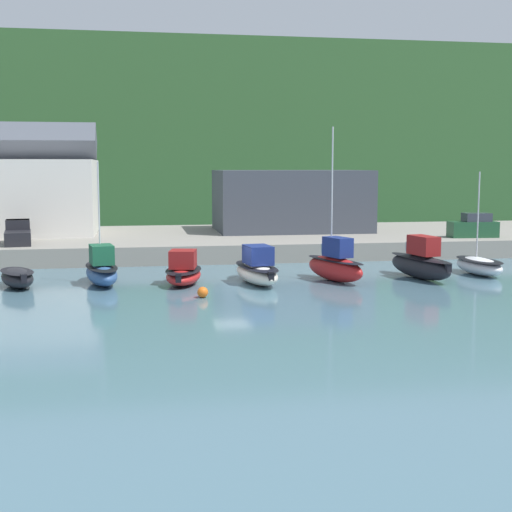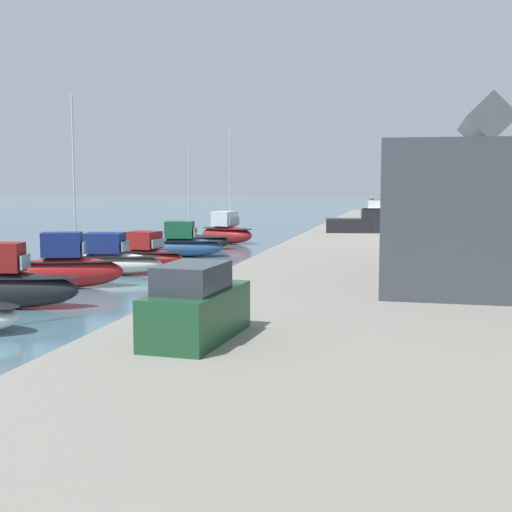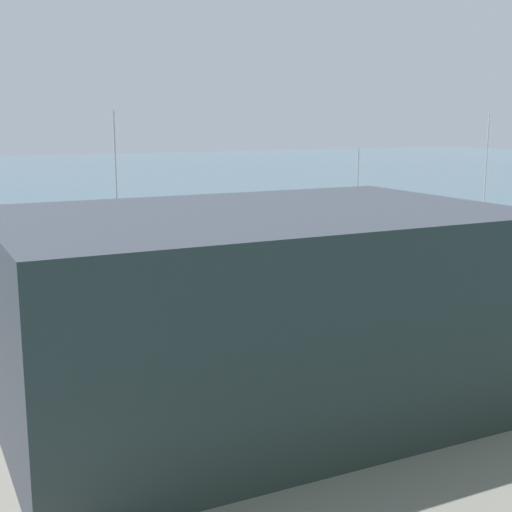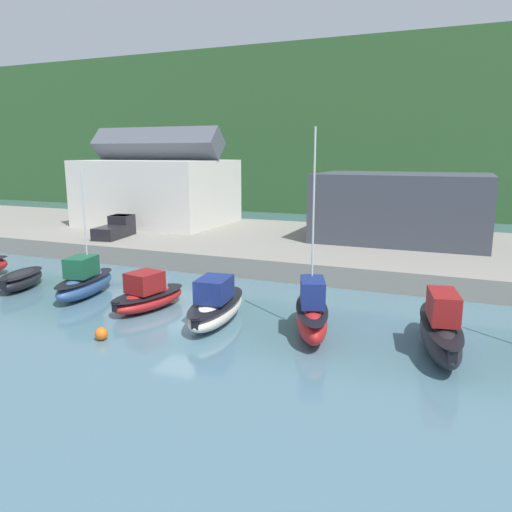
{
  "view_description": "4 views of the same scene",
  "coord_description": "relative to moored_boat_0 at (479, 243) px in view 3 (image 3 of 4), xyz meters",
  "views": [
    {
      "loc": [
        -6.1,
        -45.26,
        7.74
      ],
      "look_at": [
        2.24,
        4.28,
        1.43
      ],
      "focal_mm": 50.0,
      "sensor_mm": 36.0,
      "label": 1
    },
    {
      "loc": [
        42.02,
        19.83,
        6.06
      ],
      "look_at": [
        1.49,
        10.26,
        1.35
      ],
      "focal_mm": 50.0,
      "sensor_mm": 36.0,
      "label": 2
    },
    {
      "loc": [
        17.85,
        40.99,
        9.97
      ],
      "look_at": [
        -0.98,
        3.19,
        1.78
      ],
      "focal_mm": 50.0,
      "sensor_mm": 36.0,
      "label": 3
    },
    {
      "loc": [
        13.86,
        -22.33,
        9.17
      ],
      "look_at": [
        1.39,
        7.6,
        2.43
      ],
      "focal_mm": 35.0,
      "sensor_mm": 36.0,
      "label": 4
    }
  ],
  "objects": [
    {
      "name": "quay_promenade",
      "position": [
        19.38,
        18.32,
        -0.32
      ],
      "size": [
        108.49,
        20.88,
        1.51
      ],
      "color": "gray",
      "rests_on": "ground_plane"
    },
    {
      "name": "moored_boat_1",
      "position": [
        5.61,
        -0.52,
        -0.43
      ],
      "size": [
        3.34,
        4.99,
        1.22
      ],
      "rotation": [
        0.0,
        0.0,
        0.34
      ],
      "color": "black",
      "rests_on": "ground_plane"
    },
    {
      "name": "yacht_club_building",
      "position": [
        28.24,
        20.38,
        3.37
      ],
      "size": [
        14.49,
        9.42,
        5.89
      ],
      "color": "#3D424C",
      "rests_on": "quay_promenade"
    },
    {
      "name": "moored_boat_3",
      "position": [
        16.29,
        -1.01,
        -0.26
      ],
      "size": [
        3.28,
        5.73,
        2.29
      ],
      "rotation": [
        0.0,
        0.0,
        -0.19
      ],
      "color": "red",
      "rests_on": "ground_plane"
    },
    {
      "name": "moored_boat_2",
      "position": [
        10.95,
        -0.32,
        -0.09
      ],
      "size": [
        2.99,
        6.28,
        8.07
      ],
      "rotation": [
        0.0,
        0.0,
        0.18
      ],
      "color": "#33568E",
      "rests_on": "ground_plane"
    },
    {
      "name": "moored_boat_0",
      "position": [
        0.0,
        0.0,
        0.0
      ],
      "size": [
        4.03,
        5.8,
        10.26
      ],
      "rotation": [
        0.0,
        0.0,
        -0.35
      ],
      "color": "red",
      "rests_on": "ground_plane"
    },
    {
      "name": "mooring_buoy_1",
      "position": [
        17.08,
        -6.19,
        -0.75
      ],
      "size": [
        0.65,
        0.65,
        0.65
      ],
      "color": "orange",
      "rests_on": "ground_plane"
    },
    {
      "name": "moored_boat_6",
      "position": [
        32.7,
        -1.46,
        0.05
      ],
      "size": [
        2.96,
        7.21,
        3.02
      ],
      "rotation": [
        0.0,
        0.0,
        0.19
      ],
      "color": "black",
      "rests_on": "ground_plane"
    },
    {
      "name": "moored_boat_5",
      "position": [
        26.55,
        -1.51,
        0.07
      ],
      "size": [
        3.51,
        6.23,
        10.4
      ],
      "rotation": [
        0.0,
        0.0,
        0.34
      ],
      "color": "red",
      "rests_on": "ground_plane"
    },
    {
      "name": "ground_plane",
      "position": [
        19.38,
        -2.6,
        -1.08
      ],
      "size": [
        320.0,
        320.0,
        0.0
      ],
      "primitive_type": "plane",
      "color": "slate"
    },
    {
      "name": "moored_boat_4",
      "position": [
        21.14,
        -1.56,
        -0.14
      ],
      "size": [
        3.02,
        6.84,
        2.57
      ],
      "rotation": [
        0.0,
        0.0,
        0.13
      ],
      "color": "white",
      "rests_on": "ground_plane"
    }
  ]
}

